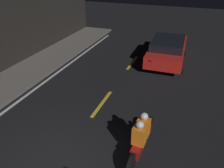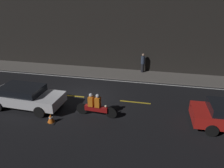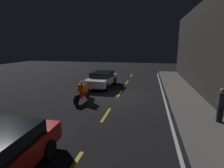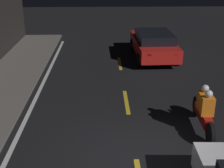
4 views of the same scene
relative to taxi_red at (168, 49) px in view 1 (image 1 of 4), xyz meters
name	(u,v)px [view 1 (image 1 of 4)]	position (x,y,z in m)	size (l,w,h in m)	color
lane_dash_d	(102,104)	(-5.45, 1.79, -0.75)	(2.00, 0.14, 0.01)	gold
lane_dash_e	(132,63)	(-0.95, 1.79, -0.75)	(2.00, 0.14, 0.01)	gold
taxi_red	(168,49)	(0.00, 0.00, 0.00)	(4.61, 2.13, 1.37)	red
motorcycle	(141,137)	(-7.51, -0.35, -0.10)	(2.43, 0.40, 1.40)	black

